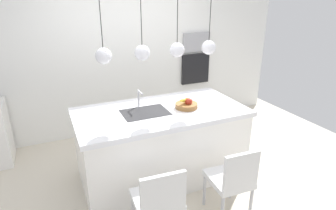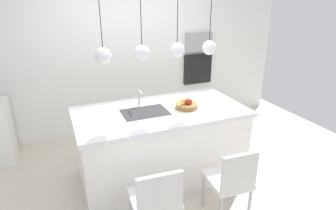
# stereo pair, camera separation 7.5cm
# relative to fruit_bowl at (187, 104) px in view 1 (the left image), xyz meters

# --- Properties ---
(floor) EXTENTS (6.60, 6.60, 0.00)m
(floor) POSITION_rel_fruit_bowl_xyz_m (-0.33, 0.07, -1.00)
(floor) COLOR beige
(floor) RESTS_ON ground
(back_wall) EXTENTS (6.00, 0.10, 2.60)m
(back_wall) POSITION_rel_fruit_bowl_xyz_m (-0.33, 1.72, 0.30)
(back_wall) COLOR white
(back_wall) RESTS_ON ground
(kitchen_island) EXTENTS (2.11, 1.09, 0.95)m
(kitchen_island) POSITION_rel_fruit_bowl_xyz_m (-0.33, 0.07, -0.52)
(kitchen_island) COLOR white
(kitchen_island) RESTS_ON ground
(sink_basin) EXTENTS (0.56, 0.40, 0.02)m
(sink_basin) POSITION_rel_fruit_bowl_xyz_m (-0.53, 0.07, -0.05)
(sink_basin) COLOR #2D2D30
(sink_basin) RESTS_ON kitchen_island
(faucet) EXTENTS (0.02, 0.17, 0.22)m
(faucet) POSITION_rel_fruit_bowl_xyz_m (-0.53, 0.28, 0.09)
(faucet) COLOR silver
(faucet) RESTS_ON kitchen_island
(fruit_bowl) EXTENTS (0.28, 0.28, 0.16)m
(fruit_bowl) POSITION_rel_fruit_bowl_xyz_m (0.00, 0.00, 0.00)
(fruit_bowl) COLOR #9E6B38
(fruit_bowl) RESTS_ON kitchen_island
(microwave) EXTENTS (0.54, 0.08, 0.34)m
(microwave) POSITION_rel_fruit_bowl_xyz_m (1.04, 1.65, 0.49)
(microwave) COLOR #9E9EA3
(microwave) RESTS_ON back_wall
(oven) EXTENTS (0.56, 0.08, 0.56)m
(oven) POSITION_rel_fruit_bowl_xyz_m (1.04, 1.65, -0.01)
(oven) COLOR black
(oven) RESTS_ON back_wall
(chair_near) EXTENTS (0.47, 0.47, 0.85)m
(chair_near) POSITION_rel_fruit_bowl_xyz_m (-0.78, -0.95, -0.51)
(chair_near) COLOR silver
(chair_near) RESTS_ON ground
(chair_middle) EXTENTS (0.44, 0.47, 0.86)m
(chair_middle) POSITION_rel_fruit_bowl_xyz_m (0.05, -0.96, -0.51)
(chair_middle) COLOR silver
(chair_middle) RESTS_ON ground
(pendant_light_left) EXTENTS (0.18, 0.18, 0.78)m
(pendant_light_left) POSITION_rel_fruit_bowl_xyz_m (-0.98, 0.07, 0.68)
(pendant_light_left) COLOR silver
(pendant_light_center_left) EXTENTS (0.18, 0.18, 0.78)m
(pendant_light_center_left) POSITION_rel_fruit_bowl_xyz_m (-0.55, 0.07, 0.68)
(pendant_light_center_left) COLOR silver
(pendant_light_center_right) EXTENTS (0.18, 0.18, 0.78)m
(pendant_light_center_right) POSITION_rel_fruit_bowl_xyz_m (-0.11, 0.07, 0.68)
(pendant_light_center_right) COLOR silver
(pendant_light_right) EXTENTS (0.18, 0.18, 0.78)m
(pendant_light_right) POSITION_rel_fruit_bowl_xyz_m (0.33, 0.07, 0.68)
(pendant_light_right) COLOR silver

